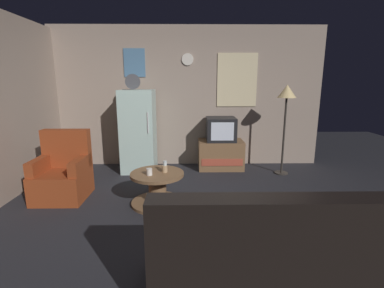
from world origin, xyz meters
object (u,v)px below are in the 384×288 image
armchair (63,175)px  couch (263,260)px  wine_glass (165,166)px  mug_ceramic_tan (165,169)px  mug_ceramic_white (149,172)px  tv_stand (221,154)px  coffee_table (158,188)px  fridge (138,131)px  standing_lamp (287,98)px  crt_tv (221,129)px

armchair → couch: size_ratio=0.56×
armchair → wine_glass: bearing=-8.5°
mug_ceramic_tan → mug_ceramic_white: bearing=-147.0°
tv_stand → wine_glass: wine_glass is taller
coffee_table → mug_ceramic_white: bearing=-134.0°
fridge → armchair: (-0.89, -1.23, -0.42)m
wine_glass → mug_ceramic_tan: (-0.00, -0.02, -0.03)m
coffee_table → wine_glass: 0.32m
coffee_table → armchair: 1.42m
standing_lamp → mug_ceramic_white: bearing=-148.2°
fridge → crt_tv: bearing=4.2°
standing_lamp → couch: standing_lamp is taller
coffee_table → mug_ceramic_white: size_ratio=8.00×
standing_lamp → coffee_table: size_ratio=2.21×
mug_ceramic_white → mug_ceramic_tan: bearing=33.0°
tv_stand → mug_ceramic_tan: tv_stand is taller
coffee_table → armchair: (-1.38, 0.27, 0.11)m
mug_ceramic_white → armchair: armchair is taller
wine_glass → crt_tv: bearing=59.1°
coffee_table → fridge: bearing=108.2°
fridge → standing_lamp: bearing=-4.9°
armchair → tv_stand: bearing=28.9°
coffee_table → mug_ceramic_white: (-0.09, -0.09, 0.27)m
wine_glass → mug_ceramic_white: bearing=-143.5°
mug_ceramic_white → wine_glass: bearing=36.5°
mug_ceramic_white → couch: (1.08, -1.61, -0.18)m
coffee_table → mug_ceramic_tan: (0.10, 0.03, 0.27)m
tv_stand → mug_ceramic_tan: 1.85m
wine_glass → mug_ceramic_white: (-0.19, -0.14, -0.03)m
tv_stand → coffee_table: 1.92m
fridge → coffee_table: (0.49, -1.50, -0.53)m
tv_stand → couch: (-0.05, -3.31, 0.04)m
standing_lamp → mug_ceramic_tan: size_ratio=17.67×
standing_lamp → mug_ceramic_tan: 2.52m
fridge → wine_glass: size_ratio=11.80×
standing_lamp → armchair: standing_lamp is taller
crt_tv → tv_stand: bearing=8.1°
coffee_table → couch: bearing=-59.7°
crt_tv → coffee_table: bearing=-122.8°
coffee_table → wine_glass: wine_glass is taller
coffee_table → mug_ceramic_white: mug_ceramic_white is taller
wine_glass → armchair: armchair is taller
coffee_table → couch: 1.97m
mug_ceramic_white → couch: bearing=-56.0°
fridge → tv_stand: fridge is taller
coffee_table → mug_ceramic_tan: mug_ceramic_tan is taller
crt_tv → standing_lamp: standing_lamp is taller
crt_tv → mug_ceramic_white: size_ratio=6.00×
fridge → crt_tv: size_ratio=3.28×
standing_lamp → coffee_table: 2.72m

